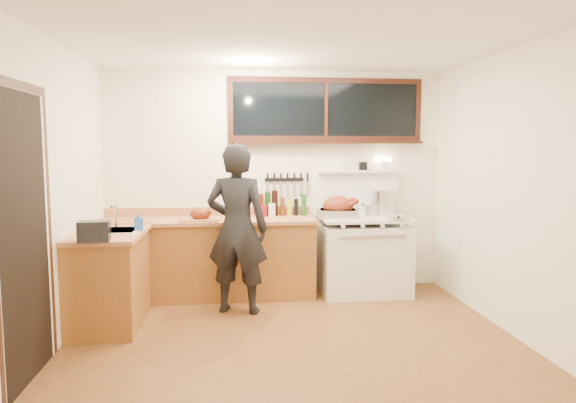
{
  "coord_description": "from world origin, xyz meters",
  "views": [
    {
      "loc": [
        -0.52,
        -4.35,
        1.7
      ],
      "look_at": [
        0.05,
        0.85,
        1.15
      ],
      "focal_mm": 32.0,
      "sensor_mm": 36.0,
      "label": 1
    }
  ],
  "objects": [
    {
      "name": "coffee_tin",
      "position": [
        -0.17,
        1.58,
        0.97
      ],
      "size": [
        0.1,
        0.09,
        0.14
      ],
      "color": "maroon",
      "rests_on": "counter_back"
    },
    {
      "name": "roast_turkey",
      "position": [
        0.69,
        1.36,
        1.0
      ],
      "size": [
        0.51,
        0.41,
        0.25
      ],
      "color": "silver",
      "rests_on": "vintage_stove"
    },
    {
      "name": "sink_unit",
      "position": [
        -1.68,
        0.7,
        0.85
      ],
      "size": [
        0.5,
        0.45,
        0.37
      ],
      "color": "white",
      "rests_on": "counter_left"
    },
    {
      "name": "saucepan",
      "position": [
        1.11,
        1.54,
        0.96
      ],
      "size": [
        0.21,
        0.29,
        0.12
      ],
      "color": "silver",
      "rests_on": "vintage_stove"
    },
    {
      "name": "toaster",
      "position": [
        -1.7,
        0.14,
        0.99
      ],
      "size": [
        0.27,
        0.2,
        0.18
      ],
      "color": "black",
      "rests_on": "counter_left"
    },
    {
      "name": "cutting_board",
      "position": [
        -0.87,
        1.33,
        0.95
      ],
      "size": [
        0.44,
        0.35,
        0.14
      ],
      "color": "#B97549",
      "rests_on": "counter_back"
    },
    {
      "name": "vintage_stove",
      "position": [
        1.0,
        1.41,
        0.47
      ],
      "size": [
        1.02,
        0.74,
        1.59
      ],
      "color": "white",
      "rests_on": "ground"
    },
    {
      "name": "knife_strip",
      "position": [
        0.12,
        1.73,
        1.31
      ],
      "size": [
        0.52,
        0.03,
        0.28
      ],
      "color": "black",
      "rests_on": "room_shell"
    },
    {
      "name": "back_window",
      "position": [
        0.6,
        1.72,
        2.06
      ],
      "size": [
        2.32,
        0.13,
        0.77
      ],
      "color": "black",
      "rests_on": "room_shell"
    },
    {
      "name": "pitcher",
      "position": [
        -0.06,
        1.56,
        0.98
      ],
      "size": [
        0.1,
        0.1,
        0.16
      ],
      "color": "white",
      "rests_on": "counter_back"
    },
    {
      "name": "left_doorway",
      "position": [
        -1.99,
        -0.55,
        1.09
      ],
      "size": [
        0.02,
        1.04,
        2.17
      ],
      "color": "black",
      "rests_on": "ground"
    },
    {
      "name": "soap_bottle",
      "position": [
        -1.43,
        0.71,
        0.99
      ],
      "size": [
        0.1,
        0.1,
        0.17
      ],
      "color": "blue",
      "rests_on": "counter_left"
    },
    {
      "name": "pot_lid",
      "position": [
        1.33,
        1.15,
        0.91
      ],
      "size": [
        0.27,
        0.27,
        0.04
      ],
      "color": "silver",
      "rests_on": "vintage_stove"
    },
    {
      "name": "room_shell",
      "position": [
        0.0,
        0.0,
        1.65
      ],
      "size": [
        4.1,
        3.6,
        2.65
      ],
      "color": "white",
      "rests_on": "ground"
    },
    {
      "name": "man",
      "position": [
        -0.47,
        0.87,
        0.87
      ],
      "size": [
        0.72,
        0.57,
        1.75
      ],
      "color": "black",
      "rests_on": "ground"
    },
    {
      "name": "ground_plane",
      "position": [
        0.0,
        0.0,
        -0.01
      ],
      "size": [
        4.0,
        3.5,
        0.02
      ],
      "primitive_type": "cube",
      "color": "brown"
    },
    {
      "name": "counter_left",
      "position": [
        -1.7,
        0.62,
        0.45
      ],
      "size": [
        0.64,
        1.09,
        0.9
      ],
      "color": "brown",
      "rests_on": "ground"
    },
    {
      "name": "counter_back",
      "position": [
        -0.8,
        1.45,
        0.45
      ],
      "size": [
        2.44,
        0.64,
        1.0
      ],
      "color": "brown",
      "rests_on": "ground"
    },
    {
      "name": "bottle_cluster",
      "position": [
        0.03,
        1.63,
        1.03
      ],
      "size": [
        0.58,
        0.07,
        0.3
      ],
      "color": "black",
      "rests_on": "counter_back"
    },
    {
      "name": "stockpot",
      "position": [
        1.31,
        1.68,
        1.04
      ],
      "size": [
        0.39,
        0.39,
        0.29
      ],
      "color": "silver",
      "rests_on": "vintage_stove"
    }
  ]
}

